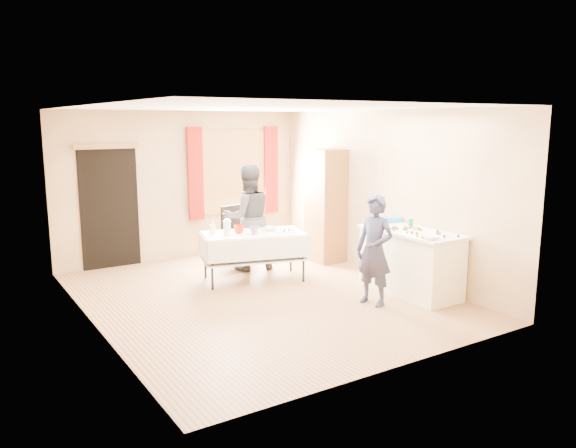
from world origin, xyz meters
TOP-DOWN VIEW (x-y plane):
  - floor at (0.00, 0.00)m, footprint 4.50×5.50m
  - ceiling at (0.00, 0.00)m, footprint 4.50×5.50m
  - wall_back at (0.00, 2.76)m, footprint 4.50×0.02m
  - wall_front at (0.00, -2.76)m, footprint 4.50×0.02m
  - wall_left at (-2.26, 0.00)m, footprint 0.02×5.50m
  - wall_right at (2.26, 0.00)m, footprint 0.02×5.50m
  - window_frame at (1.00, 2.72)m, footprint 1.32×0.06m
  - window_pane at (1.00, 2.71)m, footprint 1.20×0.02m
  - curtain_left at (0.22, 2.67)m, footprint 0.28×0.06m
  - curtain_right at (1.78, 2.67)m, footprint 0.28×0.06m
  - doorway at (-1.30, 2.73)m, footprint 0.95×0.04m
  - door_lintel at (-1.30, 2.70)m, footprint 1.05×0.06m
  - cabinet at (1.99, 1.17)m, footprint 0.50×0.60m
  - counter at (1.89, -1.01)m, footprint 0.72×1.52m
  - party_table at (0.32, 0.76)m, footprint 1.72×1.18m
  - chair at (0.56, 1.75)m, footprint 0.51×0.51m
  - girl at (1.12, -1.11)m, footprint 0.72×0.63m
  - woman at (0.56, 1.37)m, footprint 1.11×1.01m
  - soda_can at (2.05, -0.84)m, footprint 0.07×0.07m
  - mixing_bowl at (1.66, -1.58)m, footprint 0.30×0.30m
  - foam_block at (1.84, -0.43)m, footprint 0.18×0.15m
  - blue_basket at (2.08, -0.37)m, footprint 0.33×0.25m
  - pitcher at (-0.11, 0.77)m, footprint 0.15×0.15m
  - cup_red at (0.12, 0.84)m, footprint 0.17×0.17m
  - cup_rainbow at (0.26, 0.62)m, footprint 0.17×0.17m
  - small_bowl at (0.63, 0.75)m, footprint 0.26×0.26m
  - pastry_tray at (0.77, 0.51)m, footprint 0.33×0.28m
  - bottle at (-0.20, 1.09)m, footprint 0.12×0.12m
  - cake_balls at (1.82, -1.06)m, footprint 0.51×1.16m

SIDE VIEW (x-z plane):
  - floor at x=0.00m, z-range -0.02..0.00m
  - chair at x=0.56m, z-range -0.20..0.80m
  - party_table at x=0.32m, z-range 0.07..0.82m
  - counter at x=1.89m, z-range 0.00..0.91m
  - girl at x=1.12m, z-range 0.00..1.48m
  - pastry_tray at x=0.77m, z-range 0.75..0.77m
  - small_bowl at x=0.63m, z-range 0.75..0.81m
  - cup_rainbow at x=0.26m, z-range 0.75..0.87m
  - cup_red at x=0.12m, z-range 0.75..0.87m
  - bottle at x=-0.20m, z-range 0.75..0.93m
  - pitcher at x=-0.11m, z-range 0.75..0.97m
  - woman at x=0.56m, z-range 0.00..1.73m
  - cake_balls at x=1.82m, z-range 0.91..0.95m
  - mixing_bowl at x=1.66m, z-range 0.91..0.96m
  - foam_block at x=1.84m, z-range 0.91..0.99m
  - blue_basket at x=2.08m, z-range 0.91..0.99m
  - soda_can at x=2.05m, z-range 0.91..1.03m
  - cabinet at x=1.99m, z-range 0.00..1.95m
  - doorway at x=-1.30m, z-range 0.00..2.00m
  - wall_back at x=0.00m, z-range 0.00..2.60m
  - wall_front at x=0.00m, z-range 0.00..2.60m
  - wall_left at x=-2.26m, z-range 0.00..2.60m
  - wall_right at x=2.26m, z-range 0.00..2.60m
  - window_frame at x=1.00m, z-range 0.74..2.26m
  - window_pane at x=1.00m, z-range 0.80..2.20m
  - curtain_left at x=0.22m, z-range 0.67..2.33m
  - curtain_right at x=1.78m, z-range 0.67..2.33m
  - door_lintel at x=-1.30m, z-range 1.98..2.06m
  - ceiling at x=0.00m, z-range 2.60..2.62m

